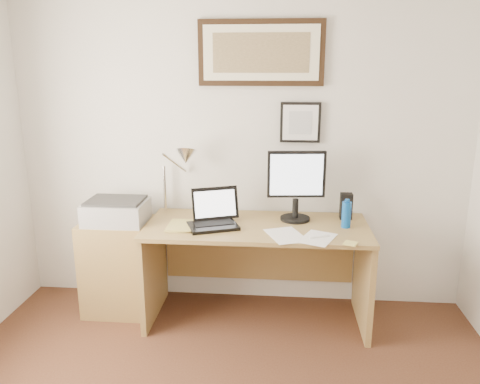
# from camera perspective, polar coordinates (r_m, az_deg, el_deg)

# --- Properties ---
(wall_back) EXTENTS (3.50, 0.02, 2.50)m
(wall_back) POSITION_cam_1_polar(r_m,az_deg,el_deg) (3.62, 0.08, 5.45)
(wall_back) COLOR silver
(wall_back) RESTS_ON ground
(side_cabinet) EXTENTS (0.50, 0.40, 0.73)m
(side_cabinet) POSITION_cam_1_polar(r_m,az_deg,el_deg) (3.77, -14.61, -8.75)
(side_cabinet) COLOR olive
(side_cabinet) RESTS_ON floor
(water_bottle) EXTENTS (0.07, 0.07, 0.19)m
(water_bottle) POSITION_cam_1_polar(r_m,az_deg,el_deg) (3.38, 12.84, -2.71)
(water_bottle) COLOR #0B4798
(water_bottle) RESTS_ON desk
(bottle_cap) EXTENTS (0.03, 0.03, 0.02)m
(bottle_cap) POSITION_cam_1_polar(r_m,az_deg,el_deg) (3.35, 12.94, -1.03)
(bottle_cap) COLOR #0B4798
(bottle_cap) RESTS_ON water_bottle
(speaker) EXTENTS (0.09, 0.08, 0.19)m
(speaker) POSITION_cam_1_polar(r_m,az_deg,el_deg) (3.57, 12.80, -1.69)
(speaker) COLOR black
(speaker) RESTS_ON desk
(paper_sheet_a) EXTENTS (0.32, 0.37, 0.00)m
(paper_sheet_a) POSITION_cam_1_polar(r_m,az_deg,el_deg) (3.19, 5.60, -5.27)
(paper_sheet_a) COLOR white
(paper_sheet_a) RESTS_ON desk
(paper_sheet_b) EXTENTS (0.29, 0.33, 0.00)m
(paper_sheet_b) POSITION_cam_1_polar(r_m,az_deg,el_deg) (3.16, 9.44, -5.56)
(paper_sheet_b) COLOR white
(paper_sheet_b) RESTS_ON desk
(sticky_pad) EXTENTS (0.11, 0.11, 0.01)m
(sticky_pad) POSITION_cam_1_polar(r_m,az_deg,el_deg) (3.10, 13.31, -6.11)
(sticky_pad) COLOR #E0D36A
(sticky_pad) RESTS_ON desk
(marker_pen) EXTENTS (0.14, 0.06, 0.02)m
(marker_pen) POSITION_cam_1_polar(r_m,az_deg,el_deg) (3.17, 9.67, -5.39)
(marker_pen) COLOR white
(marker_pen) RESTS_ON desk
(book) EXTENTS (0.19, 0.25, 0.02)m
(book) POSITION_cam_1_polar(r_m,az_deg,el_deg) (3.38, -8.74, -4.04)
(book) COLOR tan
(book) RESTS_ON desk
(desk) EXTENTS (1.60, 0.70, 0.75)m
(desk) POSITION_cam_1_polar(r_m,az_deg,el_deg) (3.54, 2.12, -7.19)
(desk) COLOR olive
(desk) RESTS_ON floor
(laptop) EXTENTS (0.40, 0.41, 0.26)m
(laptop) POSITION_cam_1_polar(r_m,az_deg,el_deg) (3.35, -3.22, -3.15)
(laptop) COLOR black
(laptop) RESTS_ON desk
(lcd_monitor) EXTENTS (0.42, 0.22, 0.52)m
(lcd_monitor) POSITION_cam_1_polar(r_m,az_deg,el_deg) (3.42, 6.87, 1.19)
(lcd_monitor) COLOR black
(lcd_monitor) RESTS_ON desk
(printer) EXTENTS (0.44, 0.34, 0.18)m
(printer) POSITION_cam_1_polar(r_m,az_deg,el_deg) (3.58, -14.84, -2.27)
(printer) COLOR #A1A1A4
(printer) RESTS_ON side_cabinet
(desk_lamp) EXTENTS (0.29, 0.27, 0.53)m
(desk_lamp) POSITION_cam_1_polar(r_m,az_deg,el_deg) (3.51, -6.86, 3.99)
(desk_lamp) COLOR silver
(desk_lamp) RESTS_ON desk
(picture_large) EXTENTS (0.92, 0.04, 0.47)m
(picture_large) POSITION_cam_1_polar(r_m,az_deg,el_deg) (3.54, 2.57, 16.59)
(picture_large) COLOR black
(picture_large) RESTS_ON wall_back
(picture_small) EXTENTS (0.30, 0.03, 0.30)m
(picture_small) POSITION_cam_1_polar(r_m,az_deg,el_deg) (3.56, 7.36, 8.40)
(picture_small) COLOR black
(picture_small) RESTS_ON wall_back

